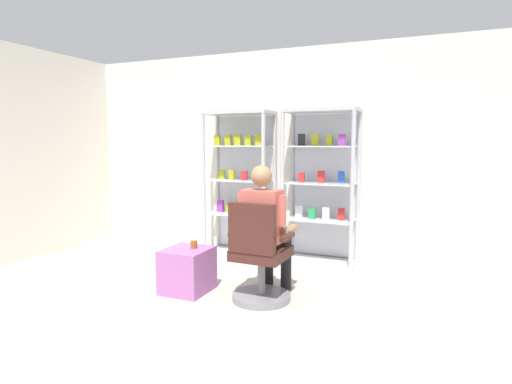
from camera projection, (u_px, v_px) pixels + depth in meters
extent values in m
plane|color=#B2A899|center=(150.00, 351.00, 3.09)|extent=(7.20, 7.20, 0.00)
cube|color=silver|center=(286.00, 154.00, 5.68)|extent=(6.00, 0.10, 2.70)
cylinder|color=#B7B7BC|center=(204.00, 184.00, 5.64)|extent=(0.05, 0.05, 1.90)
cylinder|color=#B7B7BC|center=(263.00, 187.00, 5.31)|extent=(0.05, 0.05, 1.90)
cylinder|color=#B7B7BC|center=(218.00, 182.00, 6.01)|extent=(0.05, 0.05, 1.90)
cylinder|color=#B7B7BC|center=(274.00, 184.00, 5.68)|extent=(0.05, 0.05, 1.90)
cube|color=#B7B7BC|center=(239.00, 113.00, 5.55)|extent=(0.90, 0.45, 0.04)
cube|color=#B7B7BC|center=(239.00, 252.00, 5.77)|extent=(0.90, 0.45, 0.04)
cube|color=silver|center=(246.00, 183.00, 5.86)|extent=(0.84, 0.02, 1.80)
cube|color=silver|center=(239.00, 214.00, 5.71)|extent=(0.82, 0.39, 0.02)
cube|color=purple|center=(221.00, 206.00, 5.81)|extent=(0.09, 0.06, 0.16)
cube|color=#999919|center=(229.00, 208.00, 5.76)|extent=(0.08, 0.04, 0.13)
cube|color=black|center=(239.00, 208.00, 5.70)|extent=(0.08, 0.06, 0.14)
cube|color=gold|center=(248.00, 209.00, 5.63)|extent=(0.08, 0.04, 0.12)
cube|color=#264CB2|center=(259.00, 210.00, 5.58)|extent=(0.08, 0.05, 0.13)
cube|color=silver|center=(239.00, 180.00, 5.66)|extent=(0.82, 0.39, 0.02)
cube|color=#999919|center=(222.00, 174.00, 5.78)|extent=(0.09, 0.04, 0.13)
cube|color=#999919|center=(232.00, 175.00, 5.65)|extent=(0.08, 0.04, 0.13)
cube|color=red|center=(244.00, 176.00, 5.58)|extent=(0.08, 0.05, 0.12)
cube|color=#999919|center=(259.00, 175.00, 5.58)|extent=(0.08, 0.05, 0.14)
cube|color=silver|center=(239.00, 146.00, 5.60)|extent=(0.82, 0.39, 0.02)
cube|color=#999919|center=(217.00, 140.00, 5.67)|extent=(0.09, 0.05, 0.13)
cube|color=#999919|center=(228.00, 140.00, 5.61)|extent=(0.08, 0.04, 0.15)
cube|color=#999919|center=(238.00, 140.00, 5.55)|extent=(0.09, 0.06, 0.14)
cube|color=#999919|center=(248.00, 140.00, 5.50)|extent=(0.09, 0.04, 0.13)
cube|color=#999919|center=(258.00, 140.00, 5.46)|extent=(0.09, 0.04, 0.15)
cylinder|color=#B7B7BC|center=(282.00, 188.00, 5.22)|extent=(0.05, 0.05, 1.90)
cylinder|color=#B7B7BC|center=(352.00, 191.00, 4.89)|extent=(0.05, 0.05, 1.90)
cylinder|color=#B7B7BC|center=(292.00, 185.00, 5.58)|extent=(0.05, 0.05, 1.90)
cylinder|color=#B7B7BC|center=(358.00, 187.00, 5.25)|extent=(0.05, 0.05, 1.90)
cube|color=#B7B7BC|center=(322.00, 110.00, 5.13)|extent=(0.90, 0.45, 0.04)
cube|color=#B7B7BC|center=(319.00, 261.00, 5.34)|extent=(0.90, 0.45, 0.04)
cube|color=silver|center=(325.00, 186.00, 5.43)|extent=(0.84, 0.02, 1.80)
cube|color=silver|center=(320.00, 220.00, 5.28)|extent=(0.82, 0.39, 0.02)
cube|color=silver|center=(299.00, 211.00, 5.41)|extent=(0.09, 0.05, 0.14)
cube|color=#268C4C|center=(312.00, 213.00, 5.28)|extent=(0.09, 0.05, 0.14)
cube|color=silver|center=(326.00, 214.00, 5.21)|extent=(0.09, 0.05, 0.15)
cube|color=red|center=(341.00, 214.00, 5.19)|extent=(0.08, 0.04, 0.15)
cube|color=silver|center=(320.00, 183.00, 5.23)|extent=(0.82, 0.39, 0.02)
cube|color=red|center=(301.00, 177.00, 5.29)|extent=(0.07, 0.04, 0.12)
cube|color=red|center=(321.00, 177.00, 5.24)|extent=(0.09, 0.05, 0.15)
cube|color=#264CB2|center=(341.00, 177.00, 5.16)|extent=(0.08, 0.03, 0.15)
cube|color=silver|center=(321.00, 146.00, 5.18)|extent=(0.82, 0.39, 0.02)
cube|color=black|center=(301.00, 140.00, 5.31)|extent=(0.08, 0.04, 0.15)
cube|color=#999919|center=(315.00, 140.00, 5.24)|extent=(0.09, 0.05, 0.14)
cube|color=#999919|center=(329.00, 140.00, 5.16)|extent=(0.07, 0.05, 0.13)
cube|color=purple|center=(342.00, 140.00, 5.03)|extent=(0.08, 0.04, 0.14)
cylinder|color=slate|center=(261.00, 297.00, 4.08)|extent=(0.56, 0.56, 0.06)
cylinder|color=slate|center=(261.00, 276.00, 4.06)|extent=(0.07, 0.07, 0.41)
cube|color=#3F1E19|center=(261.00, 253.00, 4.03)|extent=(0.49, 0.49, 0.10)
cube|color=#3F1E19|center=(252.00, 228.00, 3.81)|extent=(0.44, 0.09, 0.45)
cube|color=#3F1E19|center=(287.00, 237.00, 3.91)|extent=(0.05, 0.30, 0.04)
cube|color=#3F1E19|center=(237.00, 232.00, 4.12)|extent=(0.05, 0.30, 0.04)
cylinder|color=black|center=(279.00, 239.00, 4.16)|extent=(0.15, 0.40, 0.14)
cylinder|color=black|center=(286.00, 262.00, 4.37)|extent=(0.11, 0.11, 0.56)
cylinder|color=black|center=(260.00, 237.00, 4.24)|extent=(0.15, 0.40, 0.14)
cylinder|color=black|center=(268.00, 260.00, 4.46)|extent=(0.11, 0.11, 0.56)
cube|color=#BF594C|center=(261.00, 216.00, 3.99)|extent=(0.37, 0.23, 0.50)
sphere|color=#99704C|center=(261.00, 176.00, 3.95)|extent=(0.20, 0.20, 0.20)
cylinder|color=#BF594C|center=(281.00, 210.00, 3.90)|extent=(0.09, 0.09, 0.28)
cylinder|color=#99704C|center=(288.00, 230.00, 4.09)|extent=(0.09, 0.30, 0.08)
cylinder|color=#BF594C|center=(242.00, 208.00, 4.07)|extent=(0.09, 0.09, 0.28)
cylinder|color=#99704C|center=(250.00, 227.00, 4.26)|extent=(0.09, 0.30, 0.08)
cube|color=#9E599E|center=(187.00, 270.00, 4.30)|extent=(0.43, 0.46, 0.44)
cylinder|color=brown|center=(194.00, 244.00, 4.29)|extent=(0.07, 0.07, 0.08)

